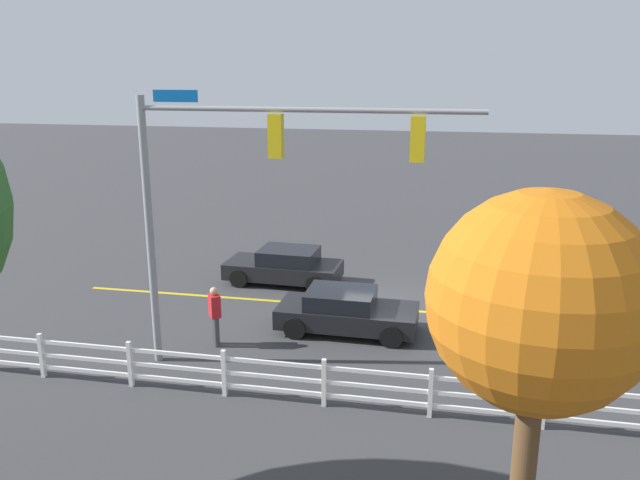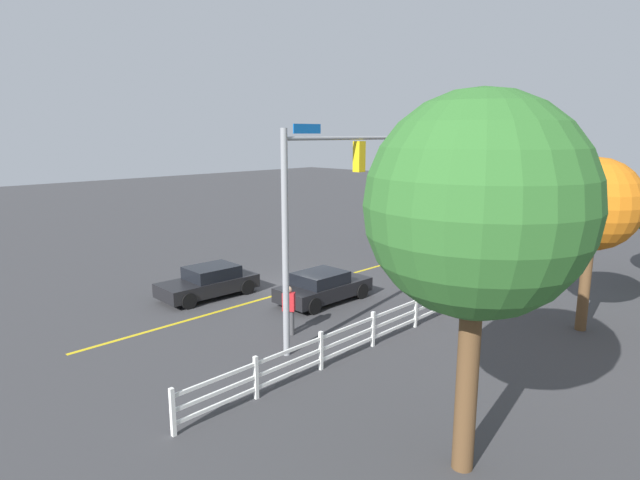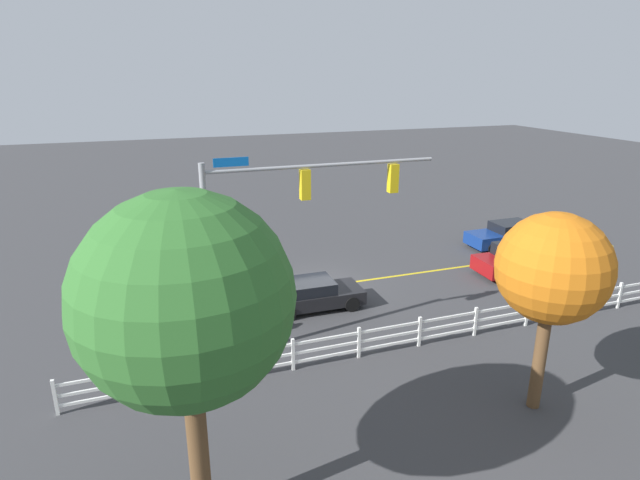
% 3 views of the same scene
% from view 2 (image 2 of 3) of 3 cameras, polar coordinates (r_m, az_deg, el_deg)
% --- Properties ---
extents(ground_plane, '(120.00, 120.00, 0.00)m').
position_cam_2_polar(ground_plane, '(23.23, -1.95, -5.19)').
color(ground_plane, '#38383A').
extents(lane_center_stripe, '(28.00, 0.16, 0.01)m').
position_cam_2_polar(lane_center_stripe, '(26.05, 4.43, -3.36)').
color(lane_center_stripe, gold).
rests_on(lane_center_stripe, ground_plane).
extents(signal_assembly, '(8.09, 0.38, 6.93)m').
position_cam_2_polar(signal_assembly, '(16.98, 2.37, 5.56)').
color(signal_assembly, gray).
rests_on(signal_assembly, ground_plane).
extents(car_0, '(4.43, 2.10, 1.50)m').
position_cam_2_polar(car_0, '(29.74, 14.39, -0.44)').
color(car_0, maroon).
rests_on(car_0, ground_plane).
extents(car_1, '(4.10, 1.98, 1.27)m').
position_cam_2_polar(car_1, '(22.31, -11.93, -4.46)').
color(car_1, black).
rests_on(car_1, ground_plane).
extents(car_2, '(4.03, 1.91, 1.25)m').
position_cam_2_polar(car_2, '(21.19, 0.32, -5.08)').
color(car_2, black).
rests_on(car_2, ground_plane).
extents(car_3, '(4.65, 1.84, 1.39)m').
position_cam_2_polar(car_3, '(33.55, 10.92, 0.98)').
color(car_3, navy).
rests_on(car_3, ground_plane).
extents(pedestrian, '(0.44, 0.48, 1.69)m').
position_cam_2_polar(pedestrian, '(17.73, -3.40, -7.39)').
color(pedestrian, '#3F3F42').
rests_on(pedestrian, ground_plane).
extents(white_rail_fence, '(26.10, 0.10, 1.15)m').
position_cam_2_polar(white_rail_fence, '(21.68, 15.60, -5.18)').
color(white_rail_fence, white).
rests_on(white_rail_fence, ground_plane).
extents(tree_1, '(3.08, 3.08, 5.91)m').
position_cam_2_polar(tree_1, '(19.57, 27.45, 3.37)').
color(tree_1, brown).
rests_on(tree_1, ground_plane).
extents(tree_2, '(4.22, 4.22, 7.47)m').
position_cam_2_polar(tree_2, '(10.08, 16.68, 3.45)').
color(tree_2, brown).
rests_on(tree_2, ground_plane).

